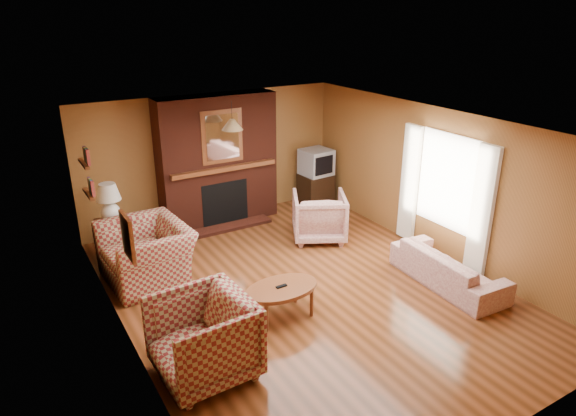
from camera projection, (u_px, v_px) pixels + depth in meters
floor at (305, 290)px, 7.46m from camera, size 6.50×6.50×0.00m
ceiling at (307, 127)px, 6.57m from camera, size 6.50×6.50×0.00m
wall_back at (212, 157)px, 9.61m from camera, size 6.50×0.00×6.50m
wall_front at (510, 335)px, 4.42m from camera, size 6.50×0.00×6.50m
wall_left at (121, 256)px, 5.82m from camera, size 0.00×6.50×6.50m
wall_right at (437, 183)px, 8.21m from camera, size 0.00×6.50×6.50m
fireplace at (218, 162)px, 9.40m from camera, size 2.20×0.82×2.40m
window_right at (444, 192)px, 8.05m from camera, size 0.10×1.85×2.00m
bookshelf at (87, 173)px, 7.19m from camera, size 0.09×0.55×0.71m
botanical_print at (128, 237)px, 5.47m from camera, size 0.05×0.40×0.50m
pendant_light at (232, 125)px, 8.56m from camera, size 0.36×0.36×0.48m
plaid_loveseat at (146, 253)px, 7.60m from camera, size 1.24×1.40×0.86m
plaid_armchair at (203, 338)px, 5.58m from camera, size 1.08×1.05×0.94m
floral_sofa at (448, 268)px, 7.53m from camera, size 0.81×1.86×0.53m
floral_armchair at (319, 216)px, 8.96m from camera, size 1.22×1.23×0.83m
coffee_table at (282, 290)px, 6.68m from camera, size 1.01×0.63×0.46m
side_table at (114, 240)px, 8.29m from camera, size 0.50×0.50×0.65m
table_lamp at (109, 200)px, 8.04m from camera, size 0.38×0.38×0.63m
tv_stand at (316, 189)px, 10.55m from camera, size 0.60×0.55×0.65m
crt_tv at (316, 162)px, 10.33m from camera, size 0.60×0.60×0.52m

